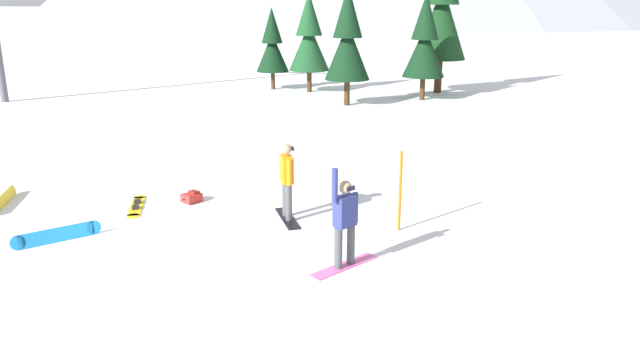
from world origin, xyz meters
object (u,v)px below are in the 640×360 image
snowboarder_midground (287,180)px  loose_snowboard_near_right (57,235)px  pine_tree_twin (442,9)px  snowboarder_foreground (345,221)px  backpack_red (192,197)px  loose_snowboard_near_left (3,199)px  pine_tree_young (348,41)px  pine_tree_broad (425,42)px  pine_tree_leaning (309,38)px  pine_tree_slender (272,45)px  loose_snowboard_far_spare (137,206)px  trail_marker_pole (400,191)px

snowboarder_midground → loose_snowboard_near_right: (-4.40, -1.98, -0.77)m
snowboarder_midground → pine_tree_twin: size_ratio=0.22×
snowboarder_foreground → backpack_red: 5.22m
loose_snowboard_near_left → pine_tree_young: size_ratio=0.32×
pine_tree_broad → pine_tree_leaning: bearing=162.7°
pine_tree_young → pine_tree_slender: (-4.56, 4.68, -0.57)m
loose_snowboard_near_right → pine_tree_broad: 21.18m
loose_snowboard_far_spare → backpack_red: size_ratio=3.09×
pine_tree_slender → snowboarder_midground: bearing=-76.7°
backpack_red → pine_tree_broad: (5.84, 16.75, 2.66)m
pine_tree_leaning → loose_snowboard_near_right: bearing=-94.7°
pine_tree_slender → pine_tree_twin: bearing=0.1°
snowboarder_foreground → loose_snowboard_near_right: bearing=176.4°
snowboarder_foreground → pine_tree_broad: pine_tree_broad is taller
backpack_red → pine_tree_young: pine_tree_young is taller
backpack_red → trail_marker_pole: 5.22m
loose_snowboard_near_right → pine_tree_broad: bearing=68.5°
snowboarder_foreground → pine_tree_young: size_ratio=0.36×
pine_tree_slender → pine_tree_young: bearing=-45.7°
backpack_red → pine_tree_twin: size_ratio=0.07×
pine_tree_young → pine_tree_broad: 4.11m
pine_tree_broad → pine_tree_twin: bearing=71.5°
pine_tree_slender → pine_tree_twin: 9.14m
loose_snowboard_near_left → loose_snowboard_far_spare: bearing=5.5°
loose_snowboard_far_spare → loose_snowboard_near_right: 2.38m
pine_tree_young → pine_tree_twin: bearing=47.0°
snowboarder_foreground → backpack_red: snowboarder_foreground is taller
pine_tree_broad → pine_tree_twin: pine_tree_twin is taller
loose_snowboard_far_spare → loose_snowboard_near_left: loose_snowboard_near_left is taller
snowboarder_midground → pine_tree_broad: bearing=79.3°
snowboarder_midground → pine_tree_young: size_ratio=0.32×
backpack_red → pine_tree_slender: (-2.24, 19.31, 2.26)m
loose_snowboard_near_left → pine_tree_slender: bearing=83.7°
pine_tree_twin → pine_tree_broad: bearing=-108.5°
pine_tree_slender → pine_tree_leaning: pine_tree_leaning is taller
loose_snowboard_near_right → pine_tree_slender: size_ratio=0.31×
loose_snowboard_far_spare → trail_marker_pole: bearing=-5.8°
backpack_red → loose_snowboard_near_left: bearing=-169.5°
pine_tree_young → pine_tree_slender: pine_tree_young is taller
pine_tree_young → snowboarder_foreground: bearing=-84.4°
loose_snowboard_near_left → backpack_red: size_ratio=3.18×
loose_snowboard_near_left → loose_snowboard_near_right: bearing=-37.4°
loose_snowboard_near_right → pine_tree_young: bearing=76.5°
pine_tree_slender → pine_tree_leaning: bearing=-18.2°
snowboarder_foreground → loose_snowboard_near_right: (-5.94, 0.37, -0.76)m
loose_snowboard_far_spare → loose_snowboard_near_right: size_ratio=1.26×
loose_snowboard_near_left → pine_tree_young: (6.77, 15.46, 2.83)m
backpack_red → pine_tree_broad: size_ratio=0.11×
pine_tree_broad → snowboarder_midground: bearing=-100.7°
trail_marker_pole → pine_tree_young: (-2.72, 15.78, 2.08)m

